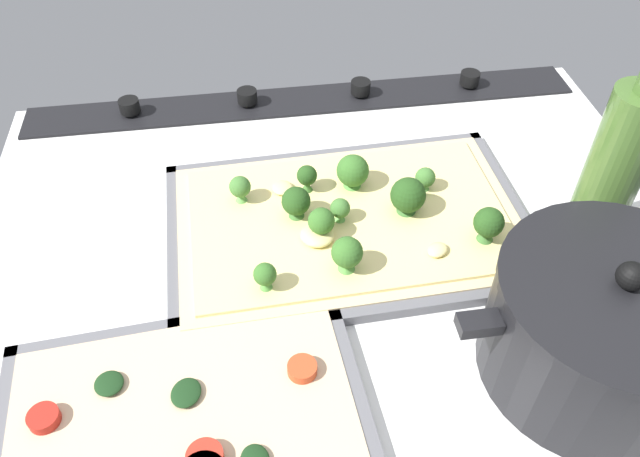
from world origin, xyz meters
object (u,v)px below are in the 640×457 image
object	(u,v)px
baking_tray_front	(349,226)
baking_tray_back	(185,423)
broccoli_pizza	(351,218)
veggie_pizza_back	(183,424)
cooking_pot	(603,328)
oil_bottle	(617,171)

from	to	relation	value
baking_tray_front	baking_tray_back	distance (cm)	28.41
broccoli_pizza	veggie_pizza_back	bearing A→B (deg)	49.88
baking_tray_back	cooking_pot	xyz separation A→B (cm)	(-36.87, -0.67, 5.46)
baking_tray_back	broccoli_pizza	bearing A→B (deg)	-130.63
veggie_pizza_back	broccoli_pizza	bearing A→B (deg)	-130.12
baking_tray_front	oil_bottle	xyz separation A→B (cm)	(-25.90, 5.98, 9.88)
baking_tray_front	cooking_pot	size ratio (longest dim) A/B	1.52
broccoli_pizza	baking_tray_back	xyz separation A→B (cm)	(18.52, 21.59, -1.42)
baking_tray_back	oil_bottle	size ratio (longest dim) A/B	1.37
cooking_pot	veggie_pizza_back	bearing A→B (deg)	1.75
baking_tray_front	veggie_pizza_back	world-z (taller)	veggie_pizza_back
cooking_pot	oil_bottle	size ratio (longest dim) A/B	1.12
broccoli_pizza	oil_bottle	distance (cm)	27.67
baking_tray_front	veggie_pizza_back	distance (cm)	28.81
cooking_pot	oil_bottle	bearing A→B (deg)	-115.97
broccoli_pizza	oil_bottle	world-z (taller)	oil_bottle
baking_tray_front	veggie_pizza_back	xyz separation A→B (cm)	(18.37, 22.18, 0.71)
broccoli_pizza	veggie_pizza_back	world-z (taller)	broccoli_pizza
broccoli_pizza	cooking_pot	bearing A→B (deg)	131.26
baking_tray_back	veggie_pizza_back	world-z (taller)	veggie_pizza_back
baking_tray_front	oil_bottle	size ratio (longest dim) A/B	1.70
broccoli_pizza	veggie_pizza_back	xyz separation A→B (cm)	(18.58, 22.04, -0.73)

